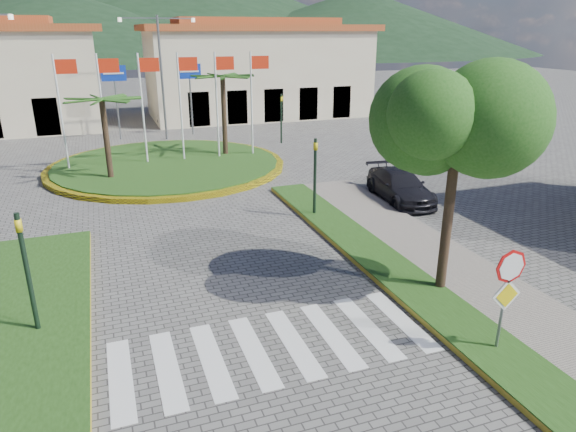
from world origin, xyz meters
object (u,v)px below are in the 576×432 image
object	(u,v)px
deciduous_tree	(460,110)
car_dark_a	(41,126)
car_side_right	(400,186)
white_van	(61,122)
car_dark_b	(184,117)
roundabout_island	(168,165)
stop_sign	(507,285)

from	to	relation	value
deciduous_tree	car_dark_a	bearing A→B (deg)	112.95
car_dark_a	car_side_right	bearing A→B (deg)	-167.69
white_van	car_side_right	xyz separation A→B (m)	(14.85, -23.04, -0.03)
car_dark_b	car_side_right	world-z (taller)	car_side_right
roundabout_island	stop_sign	distance (m)	20.69
roundabout_island	white_van	xyz separation A→B (m)	(-5.97, 13.78, 0.51)
white_van	car_side_right	size ratio (longest dim) A/B	1.09
car_dark_b	car_side_right	distance (m)	22.85
white_van	car_dark_a	world-z (taller)	white_van
deciduous_tree	car_dark_b	size ratio (longest dim) A/B	1.76
car_dark_a	car_side_right	xyz separation A→B (m)	(16.17, -22.46, 0.11)
stop_sign	car_dark_a	xyz separation A→B (m)	(-12.19, 33.24, -1.25)
deciduous_tree	car_dark_a	world-z (taller)	deciduous_tree
car_dark_b	car_side_right	size ratio (longest dim) A/B	0.86
roundabout_island	stop_sign	xyz separation A→B (m)	(4.90, -20.04, 1.62)
roundabout_island	stop_sign	size ratio (longest dim) A/B	4.79
deciduous_tree	white_van	bearing A→B (deg)	110.44
stop_sign	car_dark_b	size ratio (longest dim) A/B	0.69
car_dark_a	car_dark_b	bearing A→B (deg)	-115.58
deciduous_tree	car_side_right	distance (m)	9.58
stop_sign	car_dark_a	bearing A→B (deg)	110.14
roundabout_island	car_side_right	world-z (taller)	roundabout_island
roundabout_island	white_van	distance (m)	15.02
roundabout_island	deciduous_tree	xyz separation A→B (m)	(5.50, -17.00, 5.00)
white_van	car_dark_a	xyz separation A→B (m)	(-1.32, -0.58, -0.14)
roundabout_island	white_van	bearing A→B (deg)	113.44
stop_sign	deciduous_tree	xyz separation A→B (m)	(0.60, 3.04, 3.38)
white_van	car_dark_b	distance (m)	9.02
roundabout_island	car_dark_a	size ratio (longest dim) A/B	3.99
stop_sign	car_dark_a	distance (m)	35.42
stop_sign	car_side_right	size ratio (longest dim) A/B	0.59
stop_sign	car_dark_b	xyz separation A→B (m)	(-1.90, 32.85, -1.15)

